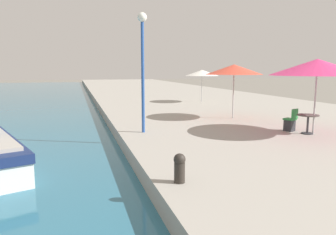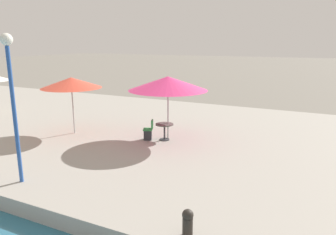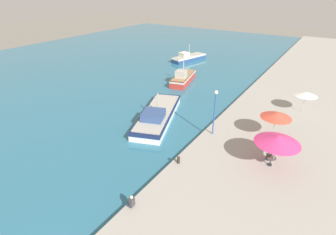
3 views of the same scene
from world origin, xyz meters
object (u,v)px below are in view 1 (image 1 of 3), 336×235
at_px(cafe_table, 308,120).
at_px(cafe_chair_left, 290,123).
at_px(cafe_umbrella_pink, 317,67).
at_px(lamppost, 143,52).
at_px(cafe_umbrella_white, 234,69).
at_px(cafe_umbrella_striped, 202,73).
at_px(mooring_bollard, 180,167).

height_order(cafe_table, cafe_chair_left, cafe_chair_left).
distance_m(cafe_umbrella_pink, lamppost, 6.55).
bearing_deg(cafe_table, lamppost, 161.29).
xyz_separation_m(cafe_umbrella_white, lamppost, (-5.08, -2.38, 0.66)).
relative_size(cafe_umbrella_striped, cafe_table, 3.10).
height_order(cafe_table, mooring_bollard, cafe_table).
distance_m(cafe_umbrella_white, lamppost, 5.65).
height_order(cafe_umbrella_striped, cafe_chair_left, cafe_umbrella_striped).
relative_size(cafe_umbrella_pink, cafe_umbrella_white, 1.24).
bearing_deg(mooring_bollard, cafe_umbrella_pink, 29.71).
bearing_deg(cafe_umbrella_striped, cafe_chair_left, -94.09).
height_order(cafe_umbrella_white, cafe_chair_left, cafe_umbrella_white).
bearing_deg(cafe_umbrella_pink, cafe_umbrella_striped, 88.38).
bearing_deg(mooring_bollard, cafe_table, 30.98).
relative_size(mooring_bollard, lamppost, 0.14).
xyz_separation_m(cafe_umbrella_white, mooring_bollard, (-5.47, -8.24, -2.09)).
bearing_deg(cafe_umbrella_pink, lamppost, 161.17).
bearing_deg(cafe_table, cafe_umbrella_striped, 87.47).
height_order(cafe_umbrella_striped, cafe_table, cafe_umbrella_striped).
bearing_deg(cafe_chair_left, mooring_bollard, -167.29).
distance_m(mooring_bollard, lamppost, 6.48).
bearing_deg(cafe_umbrella_striped, cafe_umbrella_pink, -91.62).
bearing_deg(cafe_umbrella_striped, cafe_umbrella_white, -100.41).
height_order(cafe_umbrella_pink, lamppost, lamppost).
bearing_deg(lamppost, cafe_chair_left, -13.48).
bearing_deg(lamppost, cafe_umbrella_pink, -18.83).
relative_size(cafe_umbrella_pink, cafe_umbrella_striped, 1.41).
distance_m(cafe_umbrella_striped, cafe_table, 12.46).
bearing_deg(mooring_bollard, lamppost, 86.16).
bearing_deg(lamppost, cafe_umbrella_white, 25.16).
distance_m(cafe_umbrella_pink, cafe_umbrella_white, 4.63).
distance_m(cafe_umbrella_striped, cafe_chair_left, 11.85).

